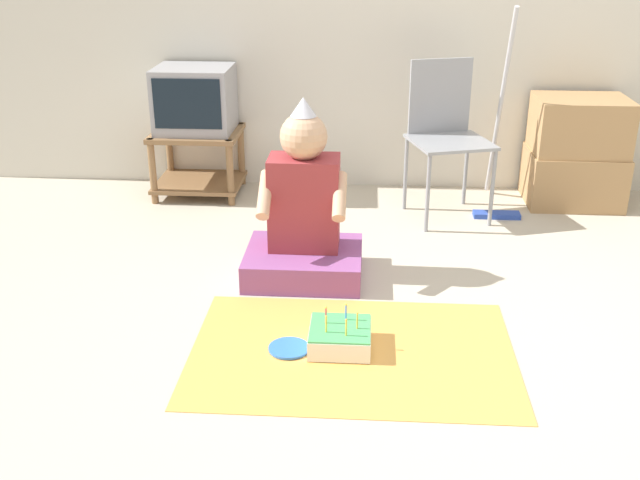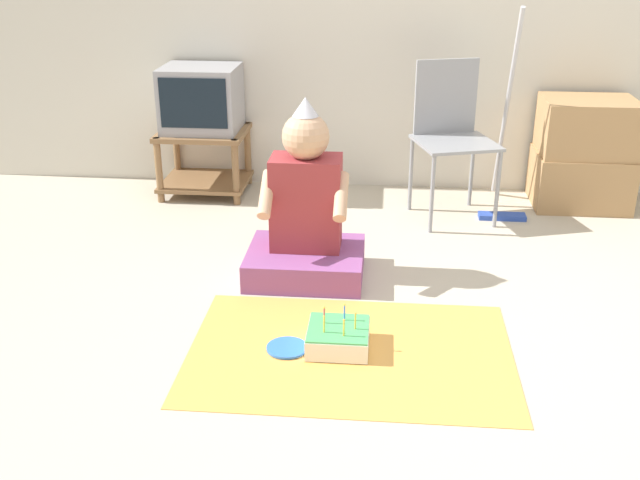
{
  "view_description": "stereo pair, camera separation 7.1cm",
  "coord_description": "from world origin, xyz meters",
  "px_view_note": "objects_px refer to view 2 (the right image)",
  "views": [
    {
      "loc": [
        -0.4,
        -2.76,
        1.64
      ],
      "look_at": [
        -0.61,
        0.29,
        0.35
      ],
      "focal_mm": 42.0,
      "sensor_mm": 36.0,
      "label": 1
    },
    {
      "loc": [
        -0.33,
        -2.76,
        1.64
      ],
      "look_at": [
        -0.61,
        0.29,
        0.35
      ],
      "focal_mm": 42.0,
      "sensor_mm": 36.0,
      "label": 2
    }
  ],
  "objects_px": {
    "tv": "(201,98)",
    "paper_plate": "(287,348)",
    "folding_chair": "(451,128)",
    "dust_mop": "(505,154)",
    "person_seated": "(306,219)",
    "cardboard_box_stack": "(583,154)",
    "birthday_cake": "(338,337)"
  },
  "relations": [
    {
      "from": "paper_plate",
      "to": "person_seated",
      "type": "bearing_deg",
      "value": 90.08
    },
    {
      "from": "tv",
      "to": "person_seated",
      "type": "xyz_separation_m",
      "value": [
        0.79,
        -1.2,
        -0.33
      ]
    },
    {
      "from": "paper_plate",
      "to": "birthday_cake",
      "type": "bearing_deg",
      "value": 9.59
    },
    {
      "from": "tv",
      "to": "paper_plate",
      "type": "bearing_deg",
      "value": -67.84
    },
    {
      "from": "cardboard_box_stack",
      "to": "paper_plate",
      "type": "height_order",
      "value": "cardboard_box_stack"
    },
    {
      "from": "dust_mop",
      "to": "paper_plate",
      "type": "xyz_separation_m",
      "value": [
        -1.1,
        -1.75,
        -0.36
      ]
    },
    {
      "from": "dust_mop",
      "to": "birthday_cake",
      "type": "relative_size",
      "value": 4.82
    },
    {
      "from": "tv",
      "to": "person_seated",
      "type": "relative_size",
      "value": 0.53
    },
    {
      "from": "folding_chair",
      "to": "person_seated",
      "type": "height_order",
      "value": "folding_chair"
    },
    {
      "from": "cardboard_box_stack",
      "to": "paper_plate",
      "type": "relative_size",
      "value": 3.91
    },
    {
      "from": "dust_mop",
      "to": "person_seated",
      "type": "distance_m",
      "value": 1.49
    },
    {
      "from": "cardboard_box_stack",
      "to": "dust_mop",
      "type": "height_order",
      "value": "dust_mop"
    },
    {
      "from": "tv",
      "to": "dust_mop",
      "type": "height_order",
      "value": "dust_mop"
    },
    {
      "from": "cardboard_box_stack",
      "to": "birthday_cake",
      "type": "height_order",
      "value": "cardboard_box_stack"
    },
    {
      "from": "tv",
      "to": "paper_plate",
      "type": "relative_size",
      "value": 2.76
    },
    {
      "from": "tv",
      "to": "person_seated",
      "type": "bearing_deg",
      "value": -56.52
    },
    {
      "from": "folding_chair",
      "to": "paper_plate",
      "type": "relative_size",
      "value": 5.35
    },
    {
      "from": "folding_chair",
      "to": "birthday_cake",
      "type": "distance_m",
      "value": 1.81
    },
    {
      "from": "cardboard_box_stack",
      "to": "person_seated",
      "type": "height_order",
      "value": "person_seated"
    },
    {
      "from": "person_seated",
      "to": "paper_plate",
      "type": "distance_m",
      "value": 0.8
    },
    {
      "from": "person_seated",
      "to": "paper_plate",
      "type": "relative_size",
      "value": 5.23
    },
    {
      "from": "cardboard_box_stack",
      "to": "birthday_cake",
      "type": "bearing_deg",
      "value": -126.34
    },
    {
      "from": "dust_mop",
      "to": "birthday_cake",
      "type": "distance_m",
      "value": 1.96
    },
    {
      "from": "dust_mop",
      "to": "paper_plate",
      "type": "height_order",
      "value": "dust_mop"
    },
    {
      "from": "tv",
      "to": "birthday_cake",
      "type": "bearing_deg",
      "value": -62.3
    },
    {
      "from": "folding_chair",
      "to": "cardboard_box_stack",
      "type": "height_order",
      "value": "folding_chair"
    },
    {
      "from": "tv",
      "to": "dust_mop",
      "type": "xyz_separation_m",
      "value": [
        1.89,
        -0.2,
        -0.26
      ]
    },
    {
      "from": "cardboard_box_stack",
      "to": "paper_plate",
      "type": "distance_m",
      "value": 2.53
    },
    {
      "from": "cardboard_box_stack",
      "to": "person_seated",
      "type": "relative_size",
      "value": 0.75
    },
    {
      "from": "tv",
      "to": "cardboard_box_stack",
      "type": "relative_size",
      "value": 0.71
    },
    {
      "from": "tv",
      "to": "birthday_cake",
      "type": "relative_size",
      "value": 1.85
    },
    {
      "from": "folding_chair",
      "to": "dust_mop",
      "type": "distance_m",
      "value": 0.38
    }
  ]
}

